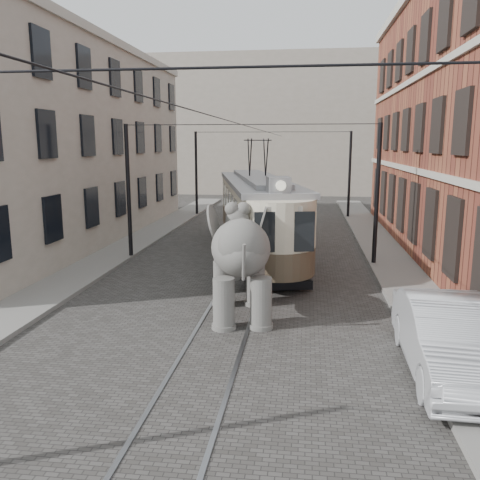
# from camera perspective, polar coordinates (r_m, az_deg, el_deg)

# --- Properties ---
(ground) EXTENTS (120.00, 120.00, 0.00)m
(ground) POSITION_cam_1_polar(r_m,az_deg,el_deg) (16.49, -0.72, -7.33)
(ground) COLOR #423F3D
(tram_rails) EXTENTS (1.54, 80.00, 0.02)m
(tram_rails) POSITION_cam_1_polar(r_m,az_deg,el_deg) (16.48, -0.72, -7.29)
(tram_rails) COLOR slate
(tram_rails) RESTS_ON ground
(sidewalk_right) EXTENTS (2.00, 60.00, 0.15)m
(sidewalk_right) POSITION_cam_1_polar(r_m,az_deg,el_deg) (16.73, 20.25, -7.48)
(sidewalk_right) COLOR slate
(sidewalk_right) RESTS_ON ground
(sidewalk_left) EXTENTS (2.00, 60.00, 0.15)m
(sidewalk_left) POSITION_cam_1_polar(r_m,az_deg,el_deg) (18.51, -21.17, -5.79)
(sidewalk_left) COLOR slate
(sidewalk_left) RESTS_ON ground
(stucco_building) EXTENTS (7.00, 24.00, 10.00)m
(stucco_building) POSITION_cam_1_polar(r_m,az_deg,el_deg) (28.74, -20.27, 9.93)
(stucco_building) COLOR gray
(stucco_building) RESTS_ON ground
(distant_block) EXTENTS (28.00, 10.00, 14.00)m
(distant_block) POSITION_cam_1_polar(r_m,az_deg,el_deg) (55.57, 5.32, 12.76)
(distant_block) COLOR gray
(distant_block) RESTS_ON ground
(catenary) EXTENTS (11.00, 30.20, 6.00)m
(catenary) POSITION_cam_1_polar(r_m,az_deg,el_deg) (20.76, 0.69, 4.94)
(catenary) COLOR black
(catenary) RESTS_ON ground
(tram) EXTENTS (5.65, 13.80, 5.36)m
(tram) POSITION_cam_1_polar(r_m,az_deg,el_deg) (23.71, 1.99, 4.90)
(tram) COLOR beige
(tram) RESTS_ON ground
(elephant) EXTENTS (3.85, 5.80, 3.28)m
(elephant) POSITION_cam_1_polar(r_m,az_deg,el_deg) (14.98, 0.08, -2.68)
(elephant) COLOR #5C5A55
(elephant) RESTS_ON ground
(parked_car) EXTENTS (1.92, 5.22, 1.71)m
(parked_car) POSITION_cam_1_polar(r_m,az_deg,el_deg) (12.41, 22.70, -10.26)
(parked_car) COLOR #A8A9AD
(parked_car) RESTS_ON ground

